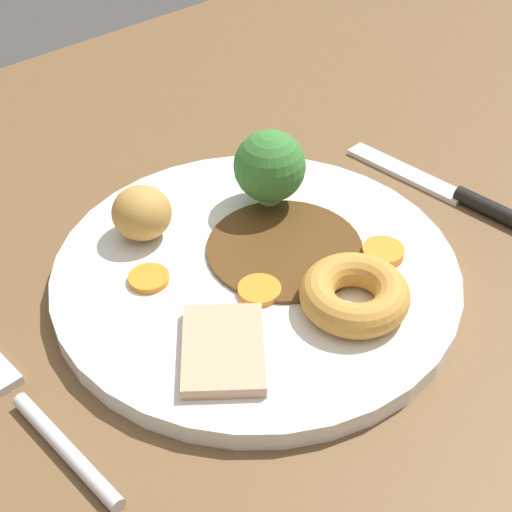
{
  "coord_description": "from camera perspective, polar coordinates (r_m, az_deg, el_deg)",
  "views": [
    {
      "loc": [
        -29.03,
        -27.71,
        39.2
      ],
      "look_at": [
        -3.85,
        2.0,
        6.0
      ],
      "focal_mm": 54.82,
      "sensor_mm": 36.0,
      "label": 1
    }
  ],
  "objects": [
    {
      "name": "broccoli_floret",
      "position": [
        0.56,
        1.0,
        6.52
      ],
      "size": [
        5.17,
        5.17,
        5.84
      ],
      "color": "#8CB766",
      "rests_on": "dinner_plate"
    },
    {
      "name": "roast_potato_left",
      "position": [
        0.54,
        -8.34,
        3.14
      ],
      "size": [
        4.91,
        4.93,
        3.74
      ],
      "primitive_type": "ellipsoid",
      "rotation": [
        0.0,
        0.0,
        0.22
      ],
      "color": "#BC8C42",
      "rests_on": "dinner_plate"
    },
    {
      "name": "gravy_pool",
      "position": [
        0.53,
        2.1,
        0.55
      ],
      "size": [
        10.67,
        10.67,
        0.3
      ],
      "primitive_type": "cylinder",
      "color": "#563819",
      "rests_on": "dinner_plate"
    },
    {
      "name": "dining_table",
      "position": [
        0.55,
        4.43,
        -2.69
      ],
      "size": [
        120.0,
        84.0,
        3.6
      ],
      "primitive_type": "cube",
      "color": "brown",
      "rests_on": "ground"
    },
    {
      "name": "dinner_plate",
      "position": [
        0.52,
        -0.0,
        -1.42
      ],
      "size": [
        27.13,
        27.13,
        1.4
      ],
      "primitive_type": "cylinder",
      "color": "white",
      "rests_on": "dining_table"
    },
    {
      "name": "fork",
      "position": [
        0.46,
        -15.99,
        -11.0
      ],
      "size": [
        2.39,
        15.31,
        0.9
      ],
      "rotation": [
        0.0,
        0.0,
        1.63
      ],
      "color": "silver",
      "rests_on": "dining_table"
    },
    {
      "name": "meat_slice_main",
      "position": [
        0.46,
        -2.41,
        -6.82
      ],
      "size": [
        7.99,
        8.34,
        0.8
      ],
      "primitive_type": "cube",
      "rotation": [
        0.0,
        0.0,
        4.05
      ],
      "color": "tan",
      "rests_on": "dinner_plate"
    },
    {
      "name": "knife",
      "position": [
        0.62,
        15.17,
        4.01
      ],
      "size": [
        3.36,
        18.55,
        1.2
      ],
      "rotation": [
        0.0,
        0.0,
        1.67
      ],
      "color": "black",
      "rests_on": "dining_table"
    },
    {
      "name": "carrot_coin_back",
      "position": [
        0.53,
        9.25,
        0.27
      ],
      "size": [
        2.83,
        2.83,
        0.68
      ],
      "primitive_type": "cylinder",
      "color": "orange",
      "rests_on": "dinner_plate"
    },
    {
      "name": "yorkshire_pudding",
      "position": [
        0.49,
        7.2,
        -2.79
      ],
      "size": [
        6.89,
        6.89,
        2.2
      ],
      "primitive_type": "torus",
      "color": "#C68938",
      "rests_on": "dinner_plate"
    },
    {
      "name": "carrot_coin_side",
      "position": [
        0.5,
        -0.08,
        -2.24
      ],
      "size": [
        2.8,
        2.8,
        0.43
      ],
      "primitive_type": "cylinder",
      "color": "orange",
      "rests_on": "dinner_plate"
    },
    {
      "name": "carrot_coin_front",
      "position": [
        0.51,
        -7.83,
        -1.62
      ],
      "size": [
        2.68,
        2.68,
        0.42
      ],
      "primitive_type": "cylinder",
      "color": "orange",
      "rests_on": "dinner_plate"
    }
  ]
}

